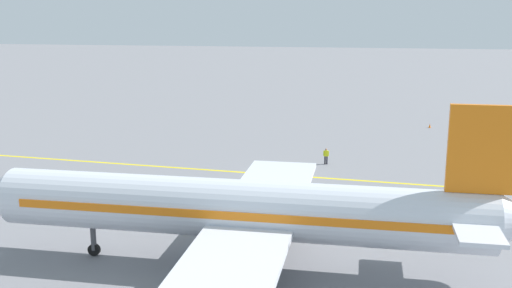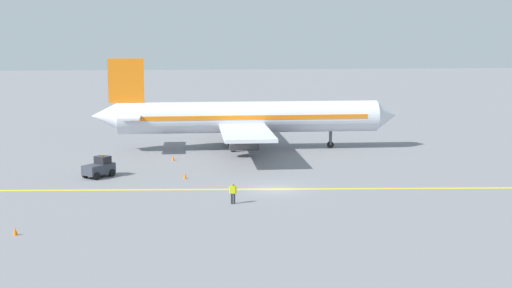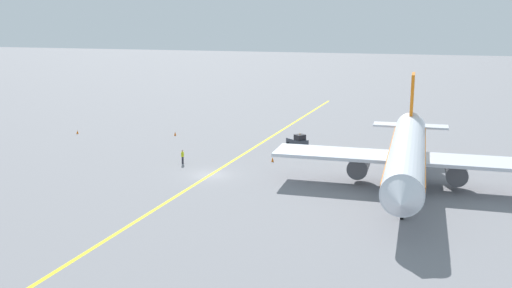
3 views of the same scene
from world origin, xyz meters
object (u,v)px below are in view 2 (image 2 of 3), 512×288
Objects in this scene: ground_crew_worker at (233,193)px; traffic_cone_mid_apron at (15,231)px; traffic_cone_by_wingtip at (185,176)px; baggage_tug_dark at (99,168)px; traffic_cone_near_nose at (173,158)px; airplane_at_gate at (246,118)px.

ground_crew_worker reaches higher than traffic_cone_mid_apron.
traffic_cone_by_wingtip is (-17.59, 11.57, 0.00)m from traffic_cone_mid_apron.
traffic_cone_near_nose is (-8.07, 6.84, -0.63)m from baggage_tug_dark.
traffic_cone_mid_apron is at bearing -33.32° from traffic_cone_by_wingtip.
baggage_tug_dark reaches higher than traffic_cone_near_nose.
ground_crew_worker is at bearing 115.43° from traffic_cone_mid_apron.
baggage_tug_dark is (14.43, -15.20, -2.81)m from airplane_at_gate.
traffic_cone_near_nose is 1.00× the size of traffic_cone_mid_apron.
airplane_at_gate is 26.72m from ground_crew_worker.
traffic_cone_mid_apron is 21.05m from traffic_cone_by_wingtip.
airplane_at_gate is 38.63m from traffic_cone_mid_apron.
traffic_cone_near_nose is (6.37, -8.36, -3.43)m from airplane_at_gate.
traffic_cone_mid_apron and traffic_cone_by_wingtip have the same top height.
traffic_cone_mid_apron is at bearing -64.57° from ground_crew_worker.
airplane_at_gate is at bearing 172.49° from ground_crew_worker.
airplane_at_gate reaches higher than traffic_cone_mid_apron.
traffic_cone_mid_apron is (33.60, -18.75, -3.43)m from airplane_at_gate.
ground_crew_worker is 3.05× the size of traffic_cone_near_nose.
airplane_at_gate is 11.05m from traffic_cone_near_nose.
airplane_at_gate is 64.43× the size of traffic_cone_near_nose.
traffic_cone_mid_apron is (7.26, -15.28, -0.63)m from ground_crew_worker.
airplane_at_gate reaches higher than traffic_cone_by_wingtip.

